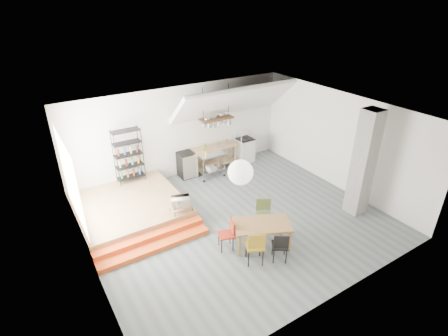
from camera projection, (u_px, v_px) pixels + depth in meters
floor at (237, 220)px, 10.19m from camera, size 8.00×8.00×0.00m
wall_back at (181, 132)px, 12.10m from camera, size 8.00×0.04×3.20m
wall_left at (85, 217)px, 7.56m from camera, size 0.04×7.00×3.20m
wall_right at (339, 141)px, 11.36m from camera, size 0.04×7.00×3.20m
ceiling at (239, 115)px, 8.73m from camera, size 8.00×7.00×0.02m
slope_ceiling at (234, 102)px, 12.07m from camera, size 4.40×1.44×1.32m
window_pane at (70, 180)px, 8.61m from camera, size 0.02×2.50×2.20m
platform at (130, 207)px, 10.42m from camera, size 3.00×3.00×0.40m
step_lower at (155, 247)px, 9.01m from camera, size 3.00×0.35×0.13m
step_upper at (150, 238)px, 9.24m from camera, size 3.00×0.35×0.27m
concrete_column at (363, 163)px, 9.90m from camera, size 0.50×0.50×3.20m
kitchen_counter at (214, 154)px, 12.80m from camera, size 1.80×0.60×0.91m
stove at (245, 149)px, 13.53m from camera, size 0.60×0.60×1.18m
pot_rack at (217, 121)px, 12.03m from camera, size 1.20×0.50×1.43m
wire_shelving at (128, 155)px, 11.05m from camera, size 0.88×0.38×1.80m
microwave_shelf at (181, 206)px, 9.84m from camera, size 0.60×0.40×0.16m
paper_lantern at (241, 172)px, 8.12m from camera, size 0.60×0.60×0.60m
dining_table at (262, 226)px, 8.91m from camera, size 1.64×1.33×0.68m
chair_mustard at (256, 245)px, 8.31m from camera, size 0.58×0.58×0.95m
chair_black at (280, 245)px, 8.43m from camera, size 0.53×0.53×0.83m
chair_olive at (264, 213)px, 9.54m from camera, size 0.59×0.59×0.93m
chair_red at (228, 232)px, 8.87m from camera, size 0.47×0.47×0.82m
rolling_cart at (211, 162)px, 12.30m from camera, size 0.92×0.53×0.90m
mini_fridge at (186, 165)px, 12.39m from camera, size 0.54×0.54×0.92m
microwave at (181, 202)px, 9.77m from camera, size 0.59×0.49×0.28m
bowl at (220, 145)px, 12.73m from camera, size 0.25×0.25×0.05m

